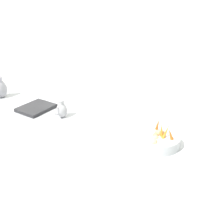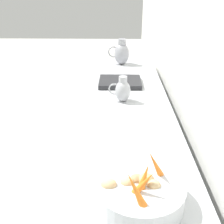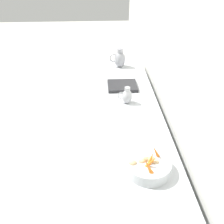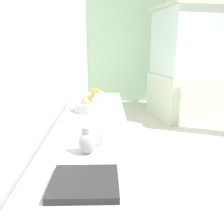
# 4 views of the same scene
# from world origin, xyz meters

# --- Properties ---
(prep_counter) EXTENTS (0.64, 3.18, 0.89)m
(prep_counter) POSITION_xyz_m (-1.52, -0.06, 0.45)
(prep_counter) COLOR #ADAFB5
(prep_counter) RESTS_ON ground_plane
(vegetable_colander) EXTENTS (0.33, 0.33, 0.22)m
(vegetable_colander) POSITION_xyz_m (-1.56, 0.59, 0.94)
(vegetable_colander) COLOR #ADAFB5
(vegetable_colander) RESTS_ON prep_counter
(metal_pitcher_tall) EXTENTS (0.21, 0.15, 0.25)m
(metal_pitcher_tall) POSITION_xyz_m (-1.51, -1.40, 1.01)
(metal_pitcher_tall) COLOR gray
(metal_pitcher_tall) RESTS_ON prep_counter
(metal_pitcher_short) EXTENTS (0.15, 0.11, 0.18)m
(metal_pitcher_short) POSITION_xyz_m (-1.51, -0.42, 0.97)
(metal_pitcher_short) COLOR #939399
(metal_pitcher_short) RESTS_ON prep_counter
(counter_sink_basin) EXTENTS (0.34, 0.30, 0.04)m
(counter_sink_basin) POSITION_xyz_m (-1.50, -0.79, 0.91)
(counter_sink_basin) COLOR #232326
(counter_sink_basin) RESTS_ON prep_counter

